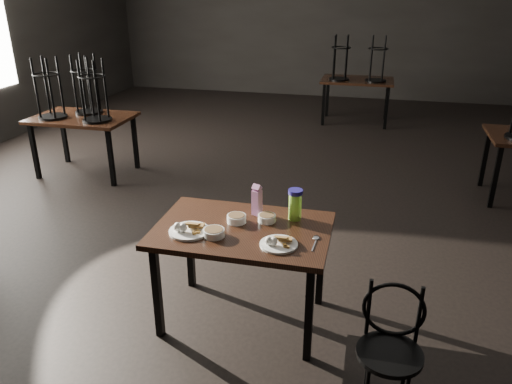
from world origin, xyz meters
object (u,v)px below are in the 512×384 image
(main_table, at_px, (242,238))
(water_bottle, at_px, (295,204))
(juice_carton, at_px, (257,201))
(bentwood_chair, at_px, (391,340))

(main_table, relative_size, water_bottle, 5.36)
(main_table, bearing_deg, water_bottle, 34.03)
(juice_carton, bearing_deg, water_bottle, -1.97)
(main_table, relative_size, juice_carton, 5.13)
(bentwood_chair, bearing_deg, main_table, 151.84)
(main_table, height_order, bentwood_chair, bentwood_chair)
(juice_carton, distance_m, bentwood_chair, 1.32)
(water_bottle, distance_m, bentwood_chair, 1.13)
(juice_carton, height_order, water_bottle, juice_carton)
(juice_carton, bearing_deg, main_table, -101.72)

